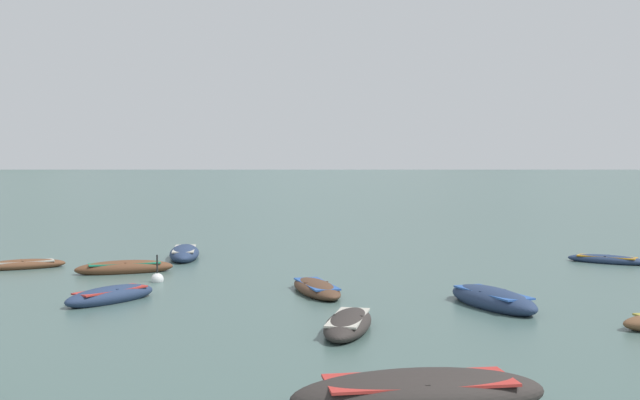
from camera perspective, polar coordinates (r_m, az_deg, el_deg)
The scene contains 14 objects.
ground_plane at distance 1506.43m, azimuth -3.58°, elevation 2.42°, with size 6000.00×6000.00×0.00m, color #425B56.
mountain_1 at distance 1876.19m, azimuth -21.21°, elevation 5.36°, with size 609.01×609.01×201.47m, color #4C5B56.
mountain_2 at distance 1884.19m, azimuth -5.95°, elevation 8.35°, with size 1108.81×1108.81×387.62m, color slate.
mountain_3 at distance 1902.27m, azimuth 15.32°, elevation 5.57°, with size 639.12×639.12×212.10m, color slate.
rowboat_0 at distance 23.97m, azimuth -15.79°, elevation -7.09°, with size 2.86×3.15×0.61m.
rowboat_1 at distance 22.84m, azimuth 13.12°, elevation -7.45°, with size 2.47×4.11×0.73m.
rowboat_2 at distance 30.24m, azimuth -14.79°, elevation -5.07°, with size 3.92×2.08×0.62m.
rowboat_5 at distance 24.57m, azimuth -0.28°, elevation -6.81°, with size 1.98×3.92×0.53m.
rowboat_7 at distance 34.49m, azimuth 21.18°, elevation -4.31°, with size 3.19×2.81×0.45m.
rowboat_8 at distance 19.08m, azimuth 2.18°, elevation -9.50°, with size 1.95×3.60×0.58m.
rowboat_9 at distance 34.36m, azimuth -10.38°, elevation -4.05°, with size 1.60×4.50×0.74m.
rowboat_11 at distance 13.22m, azimuth 7.64°, elevation -14.63°, with size 4.60×1.91×0.88m.
rowboat_12 at distance 32.80m, azimuth -21.91°, elevation -4.65°, with size 3.50×2.23×0.48m.
mooring_buoy at distance 27.59m, azimuth -12.40°, elevation -5.96°, with size 0.46×0.46×1.13m.
Camera 1 is at (-1.17, -6.43, 4.18)m, focal length 41.64 mm.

